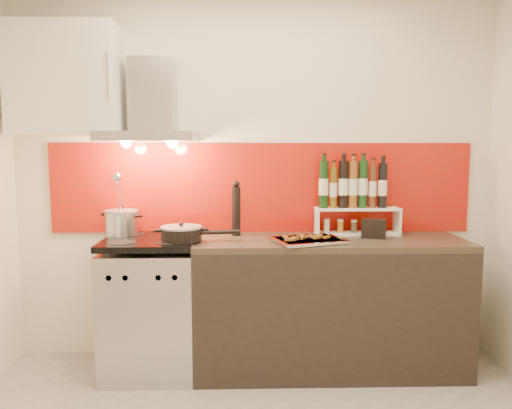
{
  "coord_description": "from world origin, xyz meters",
  "views": [
    {
      "loc": [
        -0.08,
        -2.17,
        1.51
      ],
      "look_at": [
        0.0,
        0.95,
        1.15
      ],
      "focal_mm": 35.0,
      "sensor_mm": 36.0,
      "label": 1
    }
  ],
  "objects_px": {
    "counter": "(329,304)",
    "baking_tray": "(308,240)",
    "saute_pan": "(183,233)",
    "pepper_mill": "(236,209)",
    "range_stove": "(152,307)",
    "stock_pot": "(122,222)"
  },
  "relations": [
    {
      "from": "counter",
      "to": "baking_tray",
      "type": "distance_m",
      "value": 0.51
    },
    {
      "from": "saute_pan",
      "to": "pepper_mill",
      "type": "xyz_separation_m",
      "value": [
        0.34,
        0.24,
        0.13
      ]
    },
    {
      "from": "counter",
      "to": "baking_tray",
      "type": "relative_size",
      "value": 3.44
    },
    {
      "from": "counter",
      "to": "saute_pan",
      "type": "distance_m",
      "value": 1.1
    },
    {
      "from": "range_stove",
      "to": "counter",
      "type": "relative_size",
      "value": 0.51
    },
    {
      "from": "range_stove",
      "to": "saute_pan",
      "type": "bearing_deg",
      "value": -21.9
    },
    {
      "from": "range_stove",
      "to": "baking_tray",
      "type": "xyz_separation_m",
      "value": [
        1.04,
        -0.11,
        0.47
      ]
    },
    {
      "from": "stock_pot",
      "to": "baking_tray",
      "type": "height_order",
      "value": "stock_pot"
    },
    {
      "from": "range_stove",
      "to": "counter",
      "type": "height_order",
      "value": "range_stove"
    },
    {
      "from": "stock_pot",
      "to": "saute_pan",
      "type": "relative_size",
      "value": 0.45
    },
    {
      "from": "counter",
      "to": "pepper_mill",
      "type": "distance_m",
      "value": 0.91
    },
    {
      "from": "stock_pot",
      "to": "saute_pan",
      "type": "height_order",
      "value": "stock_pot"
    },
    {
      "from": "stock_pot",
      "to": "counter",
      "type": "bearing_deg",
      "value": -6.02
    },
    {
      "from": "counter",
      "to": "baking_tray",
      "type": "xyz_separation_m",
      "value": [
        -0.16,
        -0.11,
        0.47
      ]
    },
    {
      "from": "stock_pot",
      "to": "baking_tray",
      "type": "distance_m",
      "value": 1.29
    },
    {
      "from": "pepper_mill",
      "to": "baking_tray",
      "type": "distance_m",
      "value": 0.56
    },
    {
      "from": "stock_pot",
      "to": "pepper_mill",
      "type": "relative_size",
      "value": 0.6
    },
    {
      "from": "counter",
      "to": "pepper_mill",
      "type": "relative_size",
      "value": 4.71
    },
    {
      "from": "saute_pan",
      "to": "baking_tray",
      "type": "xyz_separation_m",
      "value": [
        0.81,
        -0.02,
        -0.04
      ]
    },
    {
      "from": "counter",
      "to": "saute_pan",
      "type": "height_order",
      "value": "saute_pan"
    },
    {
      "from": "range_stove",
      "to": "counter",
      "type": "distance_m",
      "value": 1.2
    },
    {
      "from": "pepper_mill",
      "to": "saute_pan",
      "type": "bearing_deg",
      "value": -145.22
    }
  ]
}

